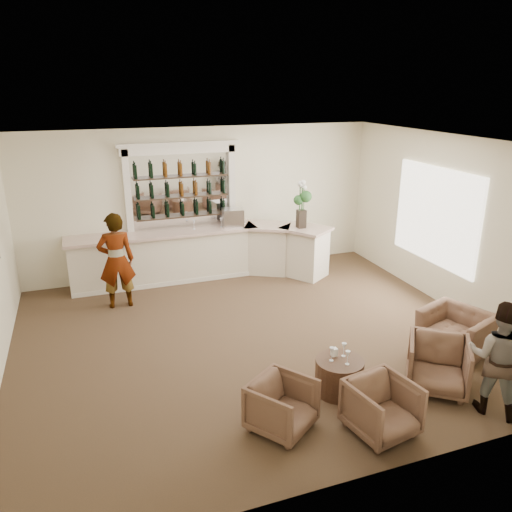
{
  "coord_description": "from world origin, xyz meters",
  "views": [
    {
      "loc": [
        -2.59,
        -7.3,
        4.18
      ],
      "look_at": [
        0.34,
        0.9,
        1.15
      ],
      "focal_mm": 35.0,
      "sensor_mm": 36.0,
      "label": 1
    }
  ],
  "objects_px": {
    "guest": "(498,358)",
    "bar_counter": "(203,254)",
    "armchair_center": "(382,408)",
    "armchair_far": "(456,331)",
    "sommelier": "(116,261)",
    "cocktail_table": "(339,376)",
    "armchair_left": "(282,406)",
    "armchair_right": "(438,365)",
    "espresso_machine": "(233,217)",
    "flower_vase": "(302,201)"
  },
  "relations": [
    {
      "from": "bar_counter",
      "to": "armchair_far",
      "type": "xyz_separation_m",
      "value": [
        3.13,
        -4.51,
        -0.24
      ]
    },
    {
      "from": "sommelier",
      "to": "guest",
      "type": "distance_m",
      "value": 6.73
    },
    {
      "from": "armchair_far",
      "to": "guest",
      "type": "bearing_deg",
      "value": -44.55
    },
    {
      "from": "armchair_center",
      "to": "armchair_far",
      "type": "height_order",
      "value": "armchair_center"
    },
    {
      "from": "sommelier",
      "to": "espresso_machine",
      "type": "relative_size",
      "value": 4.19
    },
    {
      "from": "espresso_machine",
      "to": "armchair_far",
      "type": "bearing_deg",
      "value": -53.91
    },
    {
      "from": "guest",
      "to": "armchair_left",
      "type": "xyz_separation_m",
      "value": [
        -2.8,
        0.58,
        -0.45
      ]
    },
    {
      "from": "bar_counter",
      "to": "armchair_center",
      "type": "distance_m",
      "value": 5.95
    },
    {
      "from": "bar_counter",
      "to": "sommelier",
      "type": "bearing_deg",
      "value": -154.95
    },
    {
      "from": "guest",
      "to": "armchair_far",
      "type": "xyz_separation_m",
      "value": [
        0.66,
        1.48,
        -0.46
      ]
    },
    {
      "from": "bar_counter",
      "to": "armchair_far",
      "type": "height_order",
      "value": "bar_counter"
    },
    {
      "from": "espresso_machine",
      "to": "cocktail_table",
      "type": "bearing_deg",
      "value": -81.47
    },
    {
      "from": "armchair_center",
      "to": "espresso_machine",
      "type": "relative_size",
      "value": 1.72
    },
    {
      "from": "guest",
      "to": "flower_vase",
      "type": "relative_size",
      "value": 1.49
    },
    {
      "from": "bar_counter",
      "to": "armchair_center",
      "type": "xyz_separation_m",
      "value": [
        0.81,
        -5.89,
        -0.22
      ]
    },
    {
      "from": "armchair_center",
      "to": "espresso_machine",
      "type": "distance_m",
      "value": 6.03
    },
    {
      "from": "armchair_right",
      "to": "armchair_far",
      "type": "xyz_separation_m",
      "value": [
        1.03,
        0.82,
        -0.05
      ]
    },
    {
      "from": "armchair_right",
      "to": "espresso_machine",
      "type": "xyz_separation_m",
      "value": [
        -1.38,
        5.39,
        0.95
      ]
    },
    {
      "from": "cocktail_table",
      "to": "espresso_machine",
      "type": "height_order",
      "value": "espresso_machine"
    },
    {
      "from": "armchair_far",
      "to": "armchair_center",
      "type": "bearing_deg",
      "value": -79.72
    },
    {
      "from": "cocktail_table",
      "to": "armchair_right",
      "type": "relative_size",
      "value": 0.81
    },
    {
      "from": "cocktail_table",
      "to": "sommelier",
      "type": "height_order",
      "value": "sommelier"
    },
    {
      "from": "guest",
      "to": "armchair_center",
      "type": "bearing_deg",
      "value": 49.78
    },
    {
      "from": "cocktail_table",
      "to": "espresso_machine",
      "type": "relative_size",
      "value": 1.51
    },
    {
      "from": "armchair_right",
      "to": "flower_vase",
      "type": "bearing_deg",
      "value": 126.57
    },
    {
      "from": "flower_vase",
      "to": "cocktail_table",
      "type": "bearing_deg",
      "value": -107.45
    },
    {
      "from": "bar_counter",
      "to": "espresso_machine",
      "type": "bearing_deg",
      "value": 4.05
    },
    {
      "from": "sommelier",
      "to": "espresso_machine",
      "type": "bearing_deg",
      "value": -160.55
    },
    {
      "from": "sommelier",
      "to": "espresso_machine",
      "type": "xyz_separation_m",
      "value": [
        2.65,
        0.95,
        0.39
      ]
    },
    {
      "from": "guest",
      "to": "bar_counter",
      "type": "bearing_deg",
      "value": -14.33
    },
    {
      "from": "sommelier",
      "to": "armchair_far",
      "type": "bearing_deg",
      "value": 144.12
    },
    {
      "from": "cocktail_table",
      "to": "guest",
      "type": "xyz_separation_m",
      "value": [
        1.72,
        -1.07,
        0.54
      ]
    },
    {
      "from": "bar_counter",
      "to": "espresso_machine",
      "type": "distance_m",
      "value": 1.05
    },
    {
      "from": "sommelier",
      "to": "armchair_far",
      "type": "height_order",
      "value": "sommelier"
    },
    {
      "from": "sommelier",
      "to": "guest",
      "type": "xyz_separation_m",
      "value": [
        4.39,
        -5.1,
        -0.16
      ]
    },
    {
      "from": "sommelier",
      "to": "espresso_machine",
      "type": "distance_m",
      "value": 2.84
    },
    {
      "from": "sommelier",
      "to": "armchair_center",
      "type": "height_order",
      "value": "sommelier"
    },
    {
      "from": "armchair_left",
      "to": "sommelier",
      "type": "bearing_deg",
      "value": 73.7
    },
    {
      "from": "armchair_left",
      "to": "armchair_right",
      "type": "bearing_deg",
      "value": -33.92
    },
    {
      "from": "armchair_left",
      "to": "espresso_machine",
      "type": "distance_m",
      "value": 5.65
    },
    {
      "from": "armchair_center",
      "to": "armchair_far",
      "type": "relative_size",
      "value": 0.76
    },
    {
      "from": "cocktail_table",
      "to": "armchair_left",
      "type": "bearing_deg",
      "value": -155.82
    },
    {
      "from": "armchair_left",
      "to": "espresso_machine",
      "type": "bearing_deg",
      "value": 43.37
    },
    {
      "from": "cocktail_table",
      "to": "guest",
      "type": "bearing_deg",
      "value": -31.77
    },
    {
      "from": "armchair_far",
      "to": "armchair_left",
      "type": "bearing_deg",
      "value": -95.95
    },
    {
      "from": "guest",
      "to": "armchair_far",
      "type": "distance_m",
      "value": 1.69
    },
    {
      "from": "guest",
      "to": "armchair_left",
      "type": "bearing_deg",
      "value": 41.52
    },
    {
      "from": "guest",
      "to": "armchair_center",
      "type": "height_order",
      "value": "guest"
    },
    {
      "from": "armchair_far",
      "to": "flower_vase",
      "type": "height_order",
      "value": "flower_vase"
    },
    {
      "from": "armchair_left",
      "to": "armchair_center",
      "type": "height_order",
      "value": "armchair_center"
    }
  ]
}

